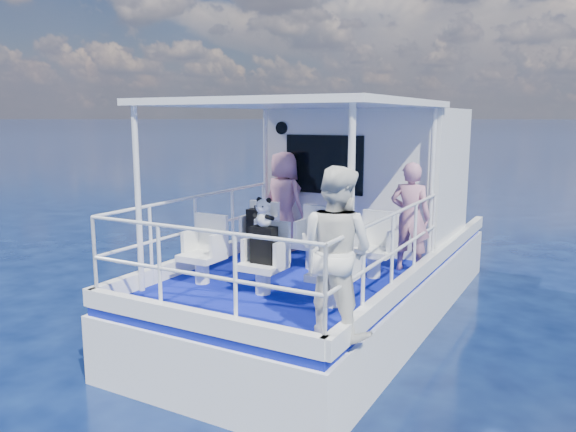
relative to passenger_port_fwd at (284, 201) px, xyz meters
The scene contains 20 objects.
ground 2.15m from the passenger_port_fwd, 48.01° to the right, with size 2000.00×2000.00×0.00m, color #060F32.
hull 1.90m from the passenger_port_fwd, ahead, with size 3.00×7.00×1.60m, color white.
deck 1.22m from the passenger_port_fwd, ahead, with size 2.90×6.90×0.10m, color #0A1393.
cabin 1.61m from the passenger_port_fwd, 54.92° to the left, with size 2.85×2.00×2.20m, color white.
canopy 2.11m from the passenger_port_fwd, 53.09° to the right, with size 3.00×3.20×0.08m, color white.
canopy_posts 1.59m from the passenger_port_fwd, 54.20° to the right, with size 2.77×2.97×2.20m.
railings 1.84m from the passenger_port_fwd, 60.18° to the right, with size 2.84×3.59×1.00m, color white, non-canonical shape.
seat_port_fwd 1.00m from the passenger_port_fwd, 89.47° to the right, with size 0.48×0.46×0.38m, color white.
seat_center_fwd 1.35m from the passenger_port_fwd, 41.68° to the right, with size 0.48×0.46×0.38m, color white.
seat_stbd_fwd 2.06m from the passenger_port_fwd, 24.09° to the right, with size 0.48×0.46×0.38m, color white.
seat_port_aft 2.19m from the passenger_port_fwd, 89.80° to the right, with size 0.48×0.46×0.38m, color white.
seat_center_aft 2.37m from the passenger_port_fwd, 66.71° to the right, with size 0.48×0.46×0.38m, color white.
seat_stbd_aft 2.84m from the passenger_port_fwd, 49.39° to the right, with size 0.48×0.46×0.38m, color white.
passenger_port_fwd is the anchor object (origin of this frame).
passenger_stbd_fwd 2.12m from the passenger_port_fwd, ahead, with size 0.54×0.36×1.49m, color #BF7B97.
passenger_stbd_aft 3.55m from the passenger_port_fwd, 52.57° to the right, with size 0.79×0.62×1.63m, color white.
backpack_port 0.85m from the passenger_port_fwd, 88.09° to the right, with size 0.29×0.16×0.38m, color black.
backpack_center 2.32m from the passenger_port_fwd, 66.26° to the right, with size 0.29×0.16×0.44m, color black.
compact_camera 0.80m from the passenger_port_fwd, 88.21° to the right, with size 0.09×0.06×0.06m, color black.
panda 2.33m from the passenger_port_fwd, 66.17° to the right, with size 0.22×0.18×0.34m, color white, non-canonical shape.
Camera 1 is at (3.37, -6.56, 2.96)m, focal length 35.00 mm.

